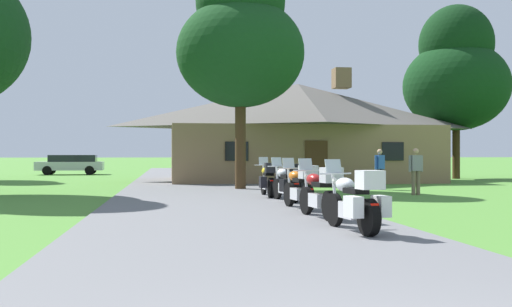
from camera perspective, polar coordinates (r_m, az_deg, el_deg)
name	(u,v)px	position (r m, az deg, el deg)	size (l,w,h in m)	color
ground_plane	(205,192)	(23.26, -4.87, -3.65)	(500.00, 500.00, 0.00)	#4C8433
asphalt_driveway	(208,194)	(21.27, -4.56, -3.91)	(6.40, 80.00, 0.06)	slate
motorcycle_white_nearest_to_camera	(356,202)	(10.80, 9.54, -4.56)	(0.90, 2.08, 1.30)	black
motorcycle_red_second_in_row	(320,193)	(13.10, 6.15, -3.72)	(0.74, 2.08, 1.30)	black
motorcycle_orange_third_in_row	(300,187)	(15.20, 4.20, -3.22)	(0.72, 2.08, 1.30)	black
motorcycle_white_fourth_in_row	(288,183)	(17.69, 3.07, -2.81)	(0.93, 2.07, 1.30)	black
motorcycle_yellow_farthest_in_row	(269,180)	(19.65, 1.21, -2.54)	(0.72, 2.08, 1.30)	black
stone_lodge	(298,131)	(32.71, 4.02, 2.16)	(14.46, 8.69, 6.19)	#896B4C
bystander_blue_shirt_near_lodge	(380,167)	(25.05, 11.71, -1.26)	(0.50, 0.36, 1.67)	navy
bystander_gray_shirt_beside_signpost	(416,169)	(22.06, 14.98, -1.43)	(0.55, 0.25, 1.67)	#75664C
tree_right_of_lodge	(456,74)	(37.70, 18.52, 7.22)	(6.21, 6.21, 10.31)	#422D19
tree_by_lodge_front	(240,38)	(24.65, -1.49, 10.93)	(5.18, 5.18, 9.57)	#422D19
parked_silver_suv_far_left	(71,164)	(44.52, -17.21, -0.94)	(4.65, 2.01, 1.40)	#ADAFB7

